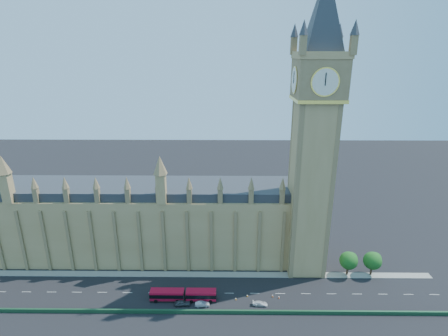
{
  "coord_description": "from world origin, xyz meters",
  "views": [
    {
      "loc": [
        11.25,
        -91.32,
        71.91
      ],
      "look_at": [
        10.26,
        10.0,
        38.07
      ],
      "focal_mm": 28.0,
      "sensor_mm": 36.0,
      "label": 1
    }
  ],
  "objects_px": {
    "red_bus": "(183,295)",
    "car_grey": "(182,303)",
    "car_white": "(260,304)",
    "car_silver": "(202,304)"
  },
  "relations": [
    {
      "from": "red_bus",
      "to": "car_silver",
      "type": "distance_m",
      "value": 6.62
    },
    {
      "from": "red_bus",
      "to": "car_grey",
      "type": "xyz_separation_m",
      "value": [
        0.02,
        -2.38,
        -1.0
      ]
    },
    {
      "from": "car_silver",
      "to": "car_white",
      "type": "xyz_separation_m",
      "value": [
        17.2,
        0.44,
        -0.05
      ]
    },
    {
      "from": "car_grey",
      "to": "car_white",
      "type": "height_order",
      "value": "car_grey"
    },
    {
      "from": "car_silver",
      "to": "car_white",
      "type": "distance_m",
      "value": 17.21
    },
    {
      "from": "car_white",
      "to": "car_grey",
      "type": "bearing_deg",
      "value": 93.99
    },
    {
      "from": "car_silver",
      "to": "car_white",
      "type": "relative_size",
      "value": 0.96
    },
    {
      "from": "car_silver",
      "to": "car_white",
      "type": "bearing_deg",
      "value": -90.41
    },
    {
      "from": "red_bus",
      "to": "car_silver",
      "type": "relative_size",
      "value": 4.73
    },
    {
      "from": "car_grey",
      "to": "car_white",
      "type": "distance_m",
      "value": 23.15
    }
  ]
}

